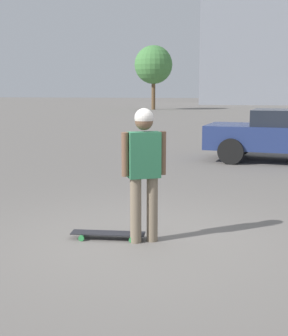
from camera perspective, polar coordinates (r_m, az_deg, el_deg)
name	(u,v)px	position (r m, az deg, el deg)	size (l,w,h in m)	color
ground_plane	(144,241)	(6.13, 0.00, -8.94)	(220.00, 220.00, 0.00)	slate
person	(144,164)	(5.89, 0.00, 0.51)	(0.36, 0.52, 1.72)	#7A6B56
skateboard	(108,234)	(6.22, -4.40, -7.99)	(0.35, 0.99, 0.09)	#232328
car_parked_near	(284,134)	(13.25, 16.70, 3.97)	(2.39, 4.27, 1.42)	navy
tree_distant	(153,65)	(47.25, 1.16, 12.45)	(3.76, 3.76, 6.29)	brown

